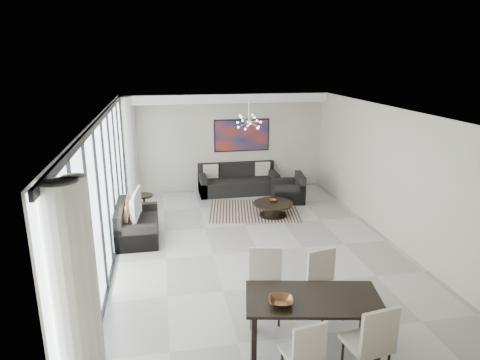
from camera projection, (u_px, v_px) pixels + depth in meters
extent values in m
cube|color=#A8A39B|center=(258.00, 251.00, 8.96)|extent=(6.00, 9.00, 0.02)
cube|color=white|center=(260.00, 113.00, 8.16)|extent=(6.00, 9.00, 0.02)
cube|color=#BDB6A1|center=(225.00, 142.00, 12.80)|extent=(6.00, 0.02, 2.90)
cube|color=#BDB6A1|center=(360.00, 312.00, 4.32)|extent=(6.00, 0.02, 2.90)
cube|color=#BDB6A1|center=(396.00, 178.00, 9.09)|extent=(0.02, 9.00, 2.90)
cube|color=silver|center=(105.00, 194.00, 8.03)|extent=(0.01, 8.95, 2.85)
cube|color=black|center=(100.00, 119.00, 7.65)|extent=(0.04, 8.95, 0.10)
cube|color=black|center=(113.00, 262.00, 8.44)|extent=(0.04, 8.95, 0.06)
cube|color=black|center=(63.00, 315.00, 4.26)|extent=(0.04, 0.05, 2.88)
cube|color=black|center=(80.00, 268.00, 5.21)|extent=(0.04, 0.05, 2.88)
cube|color=black|center=(92.00, 236.00, 6.15)|extent=(0.04, 0.05, 2.88)
cube|color=black|center=(101.00, 212.00, 7.10)|extent=(0.04, 0.05, 2.88)
cube|color=black|center=(107.00, 193.00, 8.04)|extent=(0.04, 0.05, 2.88)
cube|color=black|center=(112.00, 179.00, 8.98)|extent=(0.04, 0.05, 2.88)
cube|color=black|center=(117.00, 167.00, 9.93)|extent=(0.04, 0.05, 2.88)
cube|color=black|center=(120.00, 158.00, 10.87)|extent=(0.04, 0.05, 2.88)
cube|color=black|center=(123.00, 150.00, 11.82)|extent=(0.04, 0.05, 2.88)
cylinder|color=beige|center=(75.00, 322.00, 4.15)|extent=(0.36, 0.36, 2.85)
cylinder|color=beige|center=(129.00, 148.00, 11.98)|extent=(0.36, 0.36, 2.85)
cube|color=white|center=(226.00, 98.00, 12.25)|extent=(5.98, 0.40, 0.26)
cube|color=#A22A16|center=(242.00, 135.00, 12.81)|extent=(1.68, 0.04, 0.98)
cylinder|color=silver|center=(249.00, 111.00, 10.64)|extent=(0.02, 0.02, 0.55)
sphere|color=silver|center=(249.00, 122.00, 10.72)|extent=(0.12, 0.12, 0.12)
cube|color=black|center=(254.00, 210.00, 11.31)|extent=(2.56, 2.12, 0.01)
cylinder|color=black|center=(273.00, 203.00, 10.87)|extent=(1.01, 1.01, 0.04)
cylinder|color=black|center=(273.00, 210.00, 10.91)|extent=(0.44, 0.44, 0.31)
cylinder|color=black|center=(273.00, 215.00, 10.95)|extent=(0.71, 0.71, 0.03)
imported|color=brown|center=(273.00, 201.00, 10.91)|extent=(0.22, 0.22, 0.07)
cube|color=black|center=(238.00, 186.00, 12.75)|extent=(2.32, 0.95, 0.42)
cube|color=black|center=(236.00, 169.00, 12.99)|extent=(2.32, 0.19, 0.42)
cube|color=black|center=(203.00, 185.00, 12.54)|extent=(0.19, 0.95, 0.61)
cube|color=black|center=(273.00, 181.00, 12.92)|extent=(0.19, 0.95, 0.61)
cube|color=black|center=(138.00, 230.00, 9.57)|extent=(0.89, 1.58, 0.39)
cube|color=black|center=(120.00, 214.00, 9.40)|extent=(0.18, 1.58, 0.39)
cube|color=black|center=(136.00, 239.00, 8.89)|extent=(0.89, 0.18, 0.57)
cube|color=black|center=(139.00, 215.00, 10.21)|extent=(0.89, 0.18, 0.57)
cube|color=black|center=(288.00, 194.00, 12.06)|extent=(0.98, 1.02, 0.38)
cube|color=black|center=(300.00, 181.00, 11.97)|extent=(0.30, 0.92, 0.38)
cube|color=black|center=(286.00, 187.00, 12.39)|extent=(0.88, 0.30, 0.55)
cube|color=black|center=(290.00, 195.00, 11.69)|extent=(0.88, 0.30, 0.55)
cylinder|color=black|center=(144.00, 196.00, 10.67)|extent=(0.44, 0.44, 0.04)
cylinder|color=black|center=(144.00, 207.00, 10.75)|extent=(0.06, 0.06, 0.55)
cylinder|color=black|center=(145.00, 217.00, 10.83)|extent=(0.31, 0.31, 0.03)
cube|color=black|center=(126.00, 228.00, 9.58)|extent=(0.41, 1.47, 0.46)
imported|color=gray|center=(132.00, 206.00, 9.39)|extent=(0.24, 1.10, 0.63)
cube|color=black|center=(313.00, 299.00, 5.84)|extent=(1.98, 1.25, 0.04)
cube|color=black|center=(254.00, 339.00, 5.61)|extent=(0.07, 0.07, 0.73)
cube|color=black|center=(253.00, 308.00, 6.29)|extent=(0.07, 0.07, 0.73)
cube|color=black|center=(379.00, 340.00, 5.60)|extent=(0.07, 0.07, 0.73)
cube|color=black|center=(364.00, 309.00, 6.28)|extent=(0.07, 0.07, 0.73)
cube|color=beige|center=(301.00, 353.00, 5.24)|extent=(0.50, 0.50, 0.06)
cube|color=beige|center=(310.00, 345.00, 5.00)|extent=(0.44, 0.12, 0.53)
cube|color=beige|center=(366.00, 343.00, 5.32)|extent=(0.58, 0.58, 0.07)
cube|color=beige|center=(380.00, 334.00, 5.04)|extent=(0.51, 0.13, 0.62)
cylinder|color=black|center=(342.00, 355.00, 5.51)|extent=(0.04, 0.04, 0.47)
cube|color=beige|center=(266.00, 289.00, 6.53)|extent=(0.60, 0.60, 0.07)
cube|color=beige|center=(265.00, 266.00, 6.66)|extent=(0.51, 0.16, 0.62)
cylinder|color=black|center=(279.00, 312.00, 6.41)|extent=(0.04, 0.04, 0.47)
cylinder|color=black|center=(253.00, 298.00, 6.80)|extent=(0.04, 0.04, 0.47)
cube|color=beige|center=(328.00, 289.00, 6.59)|extent=(0.57, 0.57, 0.06)
cube|color=beige|center=(321.00, 267.00, 6.70)|extent=(0.48, 0.15, 0.59)
cylinder|color=black|center=(344.00, 308.00, 6.56)|extent=(0.04, 0.04, 0.45)
cylinder|color=black|center=(310.00, 300.00, 6.76)|extent=(0.04, 0.04, 0.45)
imported|color=brown|center=(281.00, 301.00, 5.67)|extent=(0.39, 0.39, 0.08)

